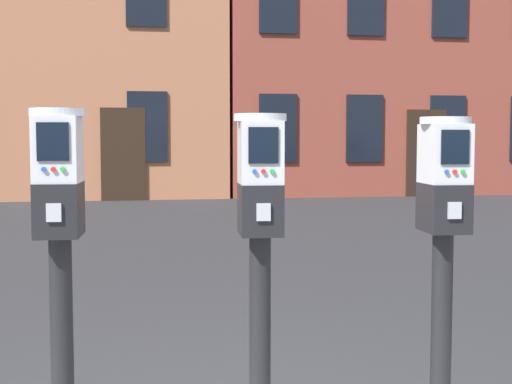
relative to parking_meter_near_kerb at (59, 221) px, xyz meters
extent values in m
cylinder|color=black|center=(0.00, 0.00, -0.52)|extent=(0.10, 0.10, 0.91)
cube|color=black|center=(0.00, 0.00, 0.04)|extent=(0.18, 0.25, 0.21)
cube|color=#A5A8AD|center=(-0.01, -0.12, 0.04)|extent=(0.06, 0.02, 0.07)
cube|color=#B7BABF|center=(0.00, 0.00, 0.28)|extent=(0.18, 0.24, 0.26)
cube|color=black|center=(-0.01, -0.12, 0.31)|extent=(0.12, 0.02, 0.15)
cylinder|color=blue|center=(-0.04, -0.12, 0.21)|extent=(0.02, 0.01, 0.02)
cylinder|color=red|center=(-0.01, -0.12, 0.21)|extent=(0.02, 0.01, 0.02)
cylinder|color=green|center=(0.03, -0.12, 0.21)|extent=(0.02, 0.01, 0.02)
cylinder|color=#B7BABF|center=(0.00, 0.00, 0.42)|extent=(0.23, 0.23, 0.03)
cylinder|color=black|center=(0.80, 0.00, -0.52)|extent=(0.10, 0.10, 0.90)
cube|color=black|center=(0.80, 0.00, 0.03)|extent=(0.18, 0.25, 0.21)
cube|color=#A5A8AD|center=(0.79, -0.12, 0.03)|extent=(0.06, 0.02, 0.07)
cube|color=#B7BABF|center=(0.80, 0.00, 0.27)|extent=(0.18, 0.24, 0.26)
cube|color=black|center=(0.80, -0.12, 0.30)|extent=(0.12, 0.02, 0.14)
cylinder|color=blue|center=(0.76, -0.12, 0.19)|extent=(0.02, 0.01, 0.02)
cylinder|color=red|center=(0.80, -0.12, 0.19)|extent=(0.02, 0.01, 0.02)
cylinder|color=green|center=(0.83, -0.12, 0.19)|extent=(0.02, 0.01, 0.02)
cylinder|color=#B7BABF|center=(0.80, 0.00, 0.41)|extent=(0.23, 0.23, 0.03)
cylinder|color=black|center=(1.61, 0.00, -0.53)|extent=(0.10, 0.10, 0.90)
cube|color=black|center=(1.61, 0.00, 0.03)|extent=(0.18, 0.25, 0.21)
cube|color=#A5A8AD|center=(1.60, -0.12, 0.03)|extent=(0.06, 0.02, 0.07)
cube|color=#B7BABF|center=(1.61, 0.00, 0.26)|extent=(0.18, 0.24, 0.25)
cube|color=black|center=(1.60, -0.12, 0.29)|extent=(0.12, 0.02, 0.14)
cylinder|color=blue|center=(1.56, -0.12, 0.19)|extent=(0.02, 0.01, 0.02)
cylinder|color=red|center=(1.60, -0.12, 0.19)|extent=(0.02, 0.01, 0.02)
cylinder|color=green|center=(1.63, -0.12, 0.19)|extent=(0.02, 0.01, 0.02)
cylinder|color=#B7BABF|center=(1.61, 0.00, 0.40)|extent=(0.23, 0.23, 0.03)
cube|color=#B7704C|center=(-1.25, 17.19, 3.44)|extent=(7.57, 6.58, 9.12)
cube|color=black|center=(0.64, 13.87, 0.56)|extent=(0.90, 0.06, 1.60)
cube|color=black|center=(0.09, 13.87, -0.07)|extent=(1.00, 0.07, 2.10)
cube|color=black|center=(3.66, 13.87, 0.53)|extent=(0.90, 0.06, 1.60)
cube|color=black|center=(5.77, 13.87, 0.53)|extent=(0.90, 0.06, 1.60)
cube|color=black|center=(7.87, 13.87, 0.53)|extent=(0.90, 0.06, 1.60)
cube|color=black|center=(5.77, 13.87, 3.52)|extent=(0.90, 0.06, 1.60)
cube|color=black|center=(7.87, 13.87, 3.52)|extent=(0.90, 0.06, 1.60)
cube|color=black|center=(7.33, 13.87, -0.07)|extent=(1.00, 0.07, 2.10)
camera|label=1|loc=(0.28, -2.95, 0.33)|focal=51.34mm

